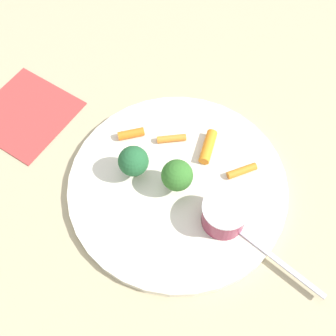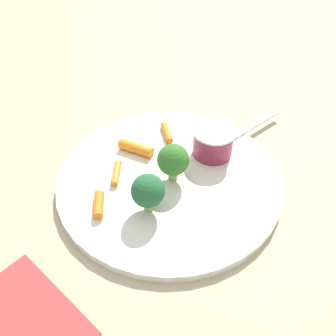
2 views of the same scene
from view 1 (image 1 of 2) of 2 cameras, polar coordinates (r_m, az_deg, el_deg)
name	(u,v)px [view 1 (image 1 of 2)]	position (r m, az deg, el deg)	size (l,w,h in m)	color
ground_plane	(178,188)	(0.64, 1.23, -2.52)	(2.40, 2.40, 0.00)	tan
plate	(178,186)	(0.63, 1.24, -2.27)	(0.31, 0.31, 0.01)	silver
sauce_cup	(224,214)	(0.59, 7.16, -5.83)	(0.06, 0.06, 0.04)	maroon
broccoli_floret_0	(134,159)	(0.61, -4.30, 1.16)	(0.04, 0.04, 0.05)	#8EAE60
broccoli_floret_1	(175,175)	(0.59, 0.89, -0.92)	(0.04, 0.04, 0.06)	#88AC63
carrot_stick_0	(208,147)	(0.65, 5.12, 2.72)	(0.02, 0.02, 0.05)	orange
carrot_stick_1	(242,171)	(0.64, 9.39, -0.36)	(0.01, 0.01, 0.04)	orange
carrot_stick_2	(172,138)	(0.66, 0.45, 3.78)	(0.01, 0.01, 0.04)	orange
carrot_stick_3	(131,134)	(0.66, -4.73, 4.37)	(0.01, 0.01, 0.04)	orange
fork	(269,254)	(0.60, 12.75, -10.61)	(0.15, 0.08, 0.00)	#B9B5C1
napkin	(26,113)	(0.74, -17.66, 6.64)	(0.13, 0.14, 0.00)	#AD3A37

